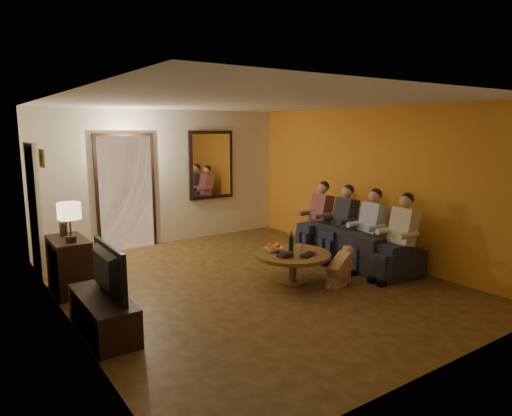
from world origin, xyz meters
TOP-DOWN VIEW (x-y plane):
  - floor at (0.00, 0.00)m, footprint 5.00×6.00m
  - ceiling at (0.00, 0.00)m, footprint 5.00×6.00m
  - back_wall at (0.00, 3.00)m, footprint 5.00×0.02m
  - front_wall at (0.00, -3.00)m, footprint 5.00×0.02m
  - left_wall at (-2.50, 0.00)m, footprint 0.02×6.00m
  - right_wall at (2.50, 0.00)m, footprint 0.02×6.00m
  - orange_accent at (2.49, 0.00)m, footprint 0.01×6.00m
  - kitchen_doorway at (-0.80, 2.98)m, footprint 1.00×0.06m
  - door_trim at (-0.80, 2.97)m, footprint 1.12×0.04m
  - fridge_glimpse at (-0.55, 2.98)m, footprint 0.45×0.03m
  - mirror_frame at (1.00, 2.96)m, footprint 1.00×0.05m
  - mirror_glass at (1.00, 2.93)m, footprint 0.86×0.02m
  - white_door at (-2.46, 2.30)m, footprint 0.06×0.85m
  - framed_art at (-2.47, 1.30)m, footprint 0.03×0.28m
  - art_canvas at (-2.46, 1.30)m, footprint 0.01×0.22m
  - dresser at (-2.25, 1.14)m, footprint 0.45×0.85m
  - table_lamp at (-2.25, 0.92)m, footprint 0.30×0.30m
  - flower_vase at (-2.25, 1.36)m, footprint 0.14×0.14m
  - tv_stand at (-2.25, -0.43)m, footprint 0.45×1.26m
  - tv at (-2.25, -0.43)m, footprint 0.99×0.13m
  - sofa at (2.06, -0.18)m, footprint 2.27×1.12m
  - person_a at (1.96, -1.08)m, footprint 0.60×0.40m
  - person_b at (1.96, -0.48)m, footprint 0.60×0.40m
  - person_c at (1.96, 0.12)m, footprint 0.60×0.40m
  - person_d at (1.96, 0.72)m, footprint 0.60×0.40m
  - dog at (1.03, -0.78)m, footprint 0.61×0.39m
  - coffee_table at (0.53, -0.31)m, footprint 1.31×1.31m
  - bowl at (0.35, -0.09)m, footprint 0.26×0.26m
  - oranges at (0.35, -0.09)m, footprint 0.20×0.20m
  - wine_bottle at (0.58, -0.21)m, footprint 0.07×0.07m
  - wine_glass at (0.71, -0.26)m, footprint 0.06×0.06m
  - book_stack at (0.31, -0.41)m, footprint 0.20×0.15m
  - laptop at (0.63, -0.59)m, footprint 0.38×0.32m

SIDE VIEW (x-z plane):
  - floor at x=0.00m, z-range -0.01..0.01m
  - tv_stand at x=-2.25m, z-range 0.00..0.42m
  - coffee_table at x=0.53m, z-range 0.00..0.45m
  - dog at x=1.03m, z-range 0.00..0.56m
  - sofa at x=2.06m, z-range 0.00..0.64m
  - dresser at x=-2.25m, z-range 0.00..0.75m
  - laptop at x=0.63m, z-range 0.45..0.48m
  - bowl at x=0.35m, z-range 0.45..0.51m
  - book_stack at x=0.31m, z-range 0.45..0.52m
  - wine_glass at x=0.71m, z-range 0.45..0.55m
  - oranges at x=0.35m, z-range 0.51..0.59m
  - person_a at x=1.96m, z-range 0.00..1.20m
  - person_b at x=1.96m, z-range 0.00..1.20m
  - person_c at x=1.96m, z-range 0.00..1.20m
  - person_d at x=1.96m, z-range 0.00..1.20m
  - wine_bottle at x=0.58m, z-range 0.45..0.76m
  - tv at x=-2.25m, z-range 0.42..0.99m
  - fridge_glimpse at x=-0.55m, z-range 0.05..1.75m
  - flower_vase at x=-2.25m, z-range 0.75..1.19m
  - white_door at x=-2.46m, z-range 0.00..2.04m
  - table_lamp at x=-2.25m, z-range 0.75..1.29m
  - kitchen_doorway at x=-0.80m, z-range 0.00..2.10m
  - door_trim at x=-0.80m, z-range -0.06..2.16m
  - back_wall at x=0.00m, z-range 0.00..2.60m
  - front_wall at x=0.00m, z-range 0.00..2.60m
  - left_wall at x=-2.50m, z-range 0.00..2.60m
  - right_wall at x=2.50m, z-range 0.00..2.60m
  - orange_accent at x=2.49m, z-range 0.00..2.60m
  - mirror_frame at x=1.00m, z-range 0.80..2.20m
  - mirror_glass at x=1.00m, z-range 0.87..2.13m
  - framed_art at x=-2.47m, z-range 1.73..1.97m
  - art_canvas at x=-2.46m, z-range 1.76..1.94m
  - ceiling at x=0.00m, z-range 2.60..2.60m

